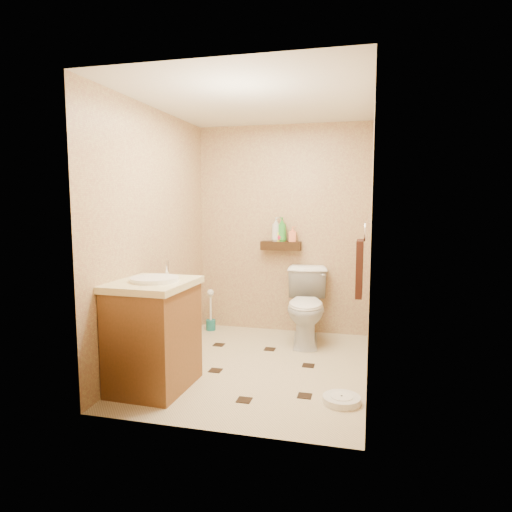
# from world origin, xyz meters

# --- Properties ---
(ground) EXTENTS (2.50, 2.50, 0.00)m
(ground) POSITION_xyz_m (0.00, 0.00, 0.00)
(ground) COLOR beige
(ground) RESTS_ON ground
(wall_back) EXTENTS (2.00, 0.04, 2.40)m
(wall_back) POSITION_xyz_m (0.00, 1.25, 1.20)
(wall_back) COLOR tan
(wall_back) RESTS_ON ground
(wall_front) EXTENTS (2.00, 0.04, 2.40)m
(wall_front) POSITION_xyz_m (0.00, -1.25, 1.20)
(wall_front) COLOR tan
(wall_front) RESTS_ON ground
(wall_left) EXTENTS (0.04, 2.50, 2.40)m
(wall_left) POSITION_xyz_m (-1.00, 0.00, 1.20)
(wall_left) COLOR tan
(wall_left) RESTS_ON ground
(wall_right) EXTENTS (0.04, 2.50, 2.40)m
(wall_right) POSITION_xyz_m (1.00, 0.00, 1.20)
(wall_right) COLOR tan
(wall_right) RESTS_ON ground
(ceiling) EXTENTS (2.00, 2.50, 0.02)m
(ceiling) POSITION_xyz_m (0.00, 0.00, 2.40)
(ceiling) COLOR silver
(ceiling) RESTS_ON wall_back
(wall_shelf) EXTENTS (0.46, 0.14, 0.10)m
(wall_shelf) POSITION_xyz_m (0.00, 1.17, 1.02)
(wall_shelf) COLOR #38220F
(wall_shelf) RESTS_ON wall_back
(floor_accents) EXTENTS (1.18, 1.36, 0.01)m
(floor_accents) POSITION_xyz_m (0.04, -0.06, 0.00)
(floor_accents) COLOR black
(floor_accents) RESTS_ON ground
(toilet) EXTENTS (0.54, 0.84, 0.80)m
(toilet) POSITION_xyz_m (0.35, 0.83, 0.40)
(toilet) COLOR white
(toilet) RESTS_ON ground
(vanity) EXTENTS (0.63, 0.75, 1.03)m
(vanity) POSITION_xyz_m (-0.70, -0.67, 0.46)
(vanity) COLOR brown
(vanity) RESTS_ON ground
(bathroom_scale) EXTENTS (0.35, 0.35, 0.06)m
(bathroom_scale) POSITION_xyz_m (0.82, -0.61, 0.03)
(bathroom_scale) COLOR silver
(bathroom_scale) RESTS_ON ground
(toilet_brush) EXTENTS (0.11, 0.11, 0.49)m
(toilet_brush) POSITION_xyz_m (-0.82, 1.03, 0.17)
(toilet_brush) COLOR #1A6968
(toilet_brush) RESTS_ON ground
(towel_ring) EXTENTS (0.12, 0.30, 0.76)m
(towel_ring) POSITION_xyz_m (0.91, 0.25, 0.95)
(towel_ring) COLOR silver
(towel_ring) RESTS_ON wall_right
(toilet_paper) EXTENTS (0.12, 0.11, 0.12)m
(toilet_paper) POSITION_xyz_m (-0.94, 0.65, 0.60)
(toilet_paper) COLOR silver
(toilet_paper) RESTS_ON wall_left
(bottle_a) EXTENTS (0.15, 0.15, 0.28)m
(bottle_a) POSITION_xyz_m (-0.06, 1.17, 1.21)
(bottle_a) COLOR beige
(bottle_a) RESTS_ON wall_shelf
(bottle_b) EXTENTS (0.09, 0.09, 0.16)m
(bottle_b) POSITION_xyz_m (-0.01, 1.17, 1.15)
(bottle_b) COLOR #EFF533
(bottle_b) RESTS_ON wall_shelf
(bottle_c) EXTENTS (0.15, 0.15, 0.14)m
(bottle_c) POSITION_xyz_m (-0.00, 1.17, 1.14)
(bottle_c) COLOR red
(bottle_c) RESTS_ON wall_shelf
(bottle_d) EXTENTS (0.15, 0.15, 0.28)m
(bottle_d) POSITION_xyz_m (0.01, 1.17, 1.21)
(bottle_d) COLOR green
(bottle_d) RESTS_ON wall_shelf
(bottle_e) EXTENTS (0.09, 0.09, 0.18)m
(bottle_e) POSITION_xyz_m (0.13, 1.17, 1.16)
(bottle_e) COLOR #FF7F54
(bottle_e) RESTS_ON wall_shelf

